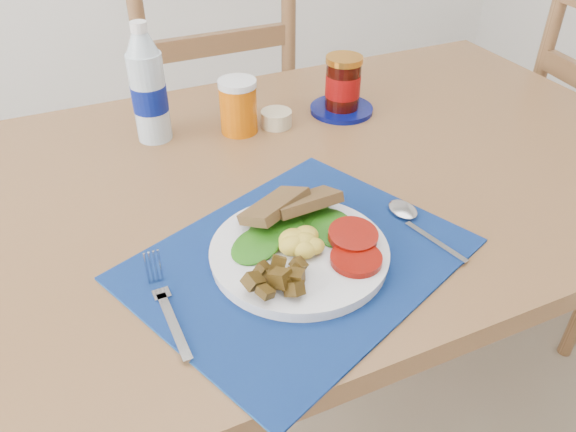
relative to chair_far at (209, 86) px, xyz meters
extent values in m
cube|color=brown|center=(-0.01, -0.74, 0.11)|extent=(1.40, 0.90, 0.04)
cylinder|color=brown|center=(-0.65, -0.35, -0.27)|extent=(0.06, 0.06, 0.71)
cylinder|color=brown|center=(0.63, -0.35, -0.27)|extent=(0.06, 0.06, 0.71)
cube|color=brown|center=(0.00, 0.07, -0.15)|extent=(0.47, 0.44, 0.04)
cylinder|color=brown|center=(0.20, 0.26, -0.39)|extent=(0.04, 0.04, 0.45)
cylinder|color=brown|center=(-0.20, 0.26, -0.39)|extent=(0.04, 0.04, 0.45)
cylinder|color=brown|center=(0.20, -0.12, -0.39)|extent=(0.04, 0.04, 0.45)
cylinder|color=brown|center=(-0.20, -0.12, -0.39)|extent=(0.04, 0.04, 0.45)
cylinder|color=brown|center=(0.80, -0.49, -0.40)|extent=(0.04, 0.04, 0.43)
cube|color=#040432|center=(-0.16, -0.97, 0.13)|extent=(0.57, 0.51, 0.00)
cylinder|color=silver|center=(-0.16, -0.97, 0.14)|extent=(0.26, 0.26, 0.02)
ellipsoid|color=yellow|center=(-0.16, -0.97, 0.16)|extent=(0.06, 0.06, 0.03)
cylinder|color=#950A05|center=(-0.09, -1.00, 0.16)|extent=(0.07, 0.07, 0.01)
ellipsoid|color=#0D4308|center=(-0.15, -0.93, 0.16)|extent=(0.14, 0.08, 0.01)
cube|color=brown|center=(-0.14, -0.89, 0.18)|extent=(0.12, 0.09, 0.04)
cube|color=#B2B5BA|center=(-0.37, -1.02, 0.14)|extent=(0.02, 0.13, 0.00)
cube|color=#B2B5BA|center=(-0.37, -0.94, 0.14)|extent=(0.02, 0.06, 0.00)
cube|color=#B2B5BA|center=(0.04, -1.02, 0.14)|extent=(0.04, 0.12, 0.00)
ellipsoid|color=#B2B5BA|center=(0.04, -0.93, 0.14)|extent=(0.04, 0.06, 0.01)
cylinder|color=#ADBFCC|center=(-0.26, -0.50, 0.22)|extent=(0.07, 0.07, 0.17)
cylinder|color=navy|center=(-0.26, -0.50, 0.22)|extent=(0.07, 0.07, 0.05)
cone|color=#ADBFCC|center=(-0.26, -0.50, 0.32)|extent=(0.06, 0.06, 0.04)
cylinder|color=white|center=(-0.26, -0.50, 0.35)|extent=(0.03, 0.03, 0.02)
cylinder|color=#C95A05|center=(-0.10, -0.55, 0.18)|extent=(0.08, 0.08, 0.10)
cylinder|color=#C6B791|center=(-0.02, -0.55, 0.15)|extent=(0.06, 0.06, 0.03)
cylinder|color=#050B53|center=(0.14, -0.55, 0.13)|extent=(0.14, 0.14, 0.01)
cylinder|color=black|center=(0.14, -0.55, 0.19)|extent=(0.07, 0.07, 0.10)
cylinder|color=maroon|center=(0.14, -0.55, 0.19)|extent=(0.08, 0.08, 0.05)
cylinder|color=#C47820|center=(0.14, -0.55, 0.25)|extent=(0.08, 0.08, 0.01)
camera|label=1|loc=(-0.44, -1.54, 0.67)|focal=35.00mm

